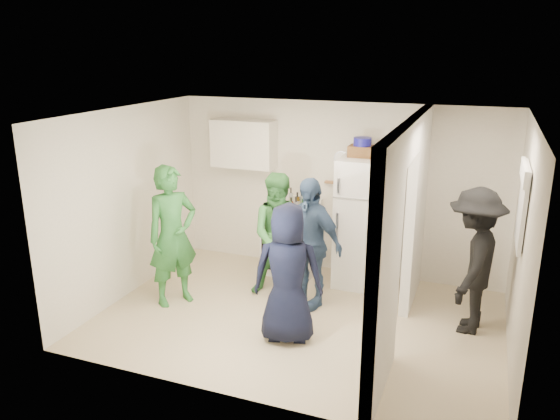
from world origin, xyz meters
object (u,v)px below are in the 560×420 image
at_px(blue_bowl, 362,142).
at_px(person_nook, 473,261).
at_px(fridge, 365,222).
at_px(person_denim, 309,243).
at_px(wicker_basket, 362,151).
at_px(yellow_cup_stack_top, 384,151).
at_px(person_green_center, 281,235).
at_px(person_green_left, 173,236).
at_px(person_navy, 288,274).
at_px(stove, 291,242).

relative_size(blue_bowl, person_nook, 0.14).
xyz_separation_m(fridge, person_denim, (-0.52, -0.89, -0.06)).
relative_size(wicker_basket, yellow_cup_stack_top, 1.40).
distance_m(wicker_basket, person_green_center, 1.57).
bearing_deg(blue_bowl, person_green_center, -138.32).
height_order(wicker_basket, person_green_center, wicker_basket).
relative_size(wicker_basket, blue_bowl, 1.46).
bearing_deg(yellow_cup_stack_top, wicker_basket, 154.89).
relative_size(person_green_left, person_denim, 1.08).
height_order(wicker_basket, person_navy, wicker_basket).
bearing_deg(person_navy, yellow_cup_stack_top, -126.62).
bearing_deg(person_green_center, blue_bowl, 21.39).
relative_size(wicker_basket, person_green_center, 0.21).
bearing_deg(person_navy, wicker_basket, -116.01).
bearing_deg(stove, blue_bowl, 1.15).
height_order(fridge, person_nook, fridge).
relative_size(person_denim, person_nook, 0.98).
relative_size(fridge, yellow_cup_stack_top, 7.22).
height_order(fridge, person_denim, fridge).
distance_m(yellow_cup_stack_top, person_green_center, 1.73).
xyz_separation_m(stove, fridge, (1.10, -0.03, 0.44)).
distance_m(blue_bowl, person_nook, 2.13).
relative_size(stove, fridge, 0.51).
bearing_deg(blue_bowl, wicker_basket, 0.00).
distance_m(person_green_center, person_denim, 0.48).
distance_m(person_green_left, person_nook, 3.67).
bearing_deg(person_denim, wicker_basket, 86.97).
bearing_deg(person_nook, person_green_left, -72.67).
bearing_deg(blue_bowl, person_green_left, -143.92).
bearing_deg(person_navy, person_green_left, -27.44).
relative_size(yellow_cup_stack_top, person_green_center, 0.15).
distance_m(person_green_center, person_navy, 1.22).
distance_m(person_green_center, person_nook, 2.42).
bearing_deg(person_green_center, person_denim, -40.92).
bearing_deg(person_green_center, person_navy, -85.73).
bearing_deg(fridge, stove, 178.43).
xyz_separation_m(blue_bowl, yellow_cup_stack_top, (0.32, -0.15, -0.08)).
height_order(blue_bowl, person_green_center, blue_bowl).
xyz_separation_m(wicker_basket, person_nook, (1.55, -0.90, -1.02)).
height_order(wicker_basket, person_green_left, wicker_basket).
bearing_deg(person_nook, person_navy, -55.03).
xyz_separation_m(stove, person_nook, (2.54, -0.88, 0.40)).
height_order(stove, person_green_left, person_green_left).
xyz_separation_m(fridge, person_nook, (1.45, -0.85, -0.04)).
distance_m(fridge, wicker_basket, 0.98).
height_order(person_denim, person_navy, person_denim).
bearing_deg(blue_bowl, person_navy, -101.02).
relative_size(person_green_center, person_nook, 0.97).
xyz_separation_m(person_green_center, person_nook, (2.42, -0.12, 0.03)).
bearing_deg(yellow_cup_stack_top, person_green_center, -152.28).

